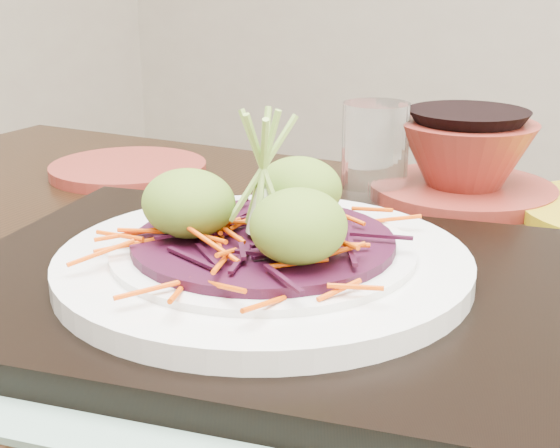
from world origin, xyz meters
The scene contains 11 objects.
dining_table centered at (-0.05, 0.02, 0.60)m, with size 1.17×0.84×0.69m.
placemat centered at (-0.01, 0.00, 0.69)m, with size 0.49×0.38×0.00m, color #80A68D.
serving_tray centered at (-0.01, 0.00, 0.70)m, with size 0.42×0.32×0.02m, color black.
white_plate centered at (-0.01, 0.00, 0.72)m, with size 0.28×0.28×0.02m.
cabbage_bed centered at (-0.01, 0.00, 0.73)m, with size 0.17×0.17×0.01m, color #340A1F.
carrot_julienne centered at (-0.01, 0.00, 0.74)m, with size 0.21×0.21×0.01m, color #DE4703, non-canonical shape.
guacamole_scoops centered at (-0.01, 0.00, 0.76)m, with size 0.15×0.13×0.05m.
scallion_garnish centered at (-0.01, 0.00, 0.78)m, with size 0.06×0.06×0.10m, color #88B247, non-canonical shape.
terracotta_side_plate centered at (-0.33, 0.20, 0.69)m, with size 0.17×0.17×0.01m, color maroon.
water_glass centered at (-0.07, 0.27, 0.73)m, with size 0.07×0.07×0.09m, color white.
terracotta_bowl_set centered at (0.01, 0.32, 0.72)m, with size 0.21×0.21×0.08m.
Camera 1 is at (0.26, -0.40, 0.91)m, focal length 50.00 mm.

